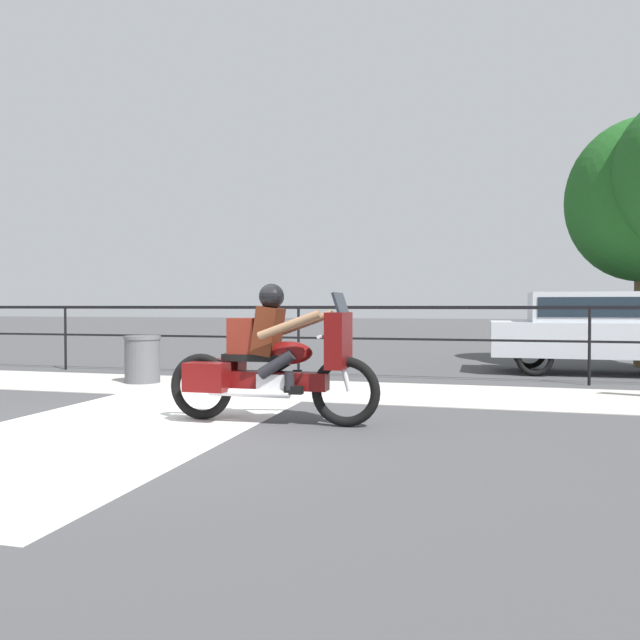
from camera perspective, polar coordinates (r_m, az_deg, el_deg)
name	(u,v)px	position (r m, az deg, el deg)	size (l,w,h in m)	color
ground_plane	(162,429)	(7.08, -14.26, -9.62)	(120.00, 120.00, 0.00)	#424244
sidewalk_band	(267,388)	(10.15, -4.86, -6.24)	(44.00, 2.40, 0.01)	#B7B2A8
crosswalk_band	(109,430)	(7.18, -18.76, -9.46)	(2.89, 6.00, 0.01)	silver
fence_railing	(298,321)	(11.75, -1.98, -0.10)	(36.00, 0.05, 1.34)	black
motorcycle	(271,361)	(7.13, -4.52, -3.76)	(2.51, 0.76, 1.59)	black
parked_car	(597,327)	(13.37, 24.01, -0.62)	(4.21, 1.65, 1.60)	#B7BCC4
trash_bin	(142,359)	(11.22, -15.93, -3.47)	(0.63, 0.63, 0.82)	#515156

